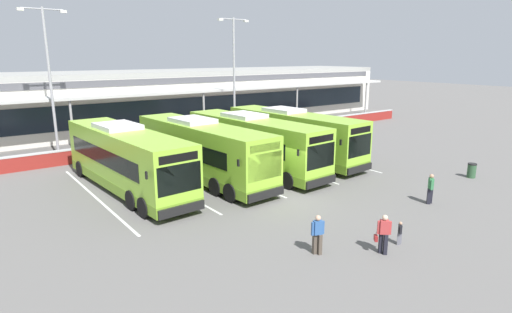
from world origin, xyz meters
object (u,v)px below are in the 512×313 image
(pedestrian_child, at_px, (400,232))
(lamp_post_west, at_px, (50,74))
(pedestrian_with_handbag, at_px, (383,233))
(pedestrian_in_dark_coat, at_px, (318,233))
(litter_bin, at_px, (472,170))
(coach_bus_right_centre, at_px, (292,136))
(lamp_post_centre, at_px, (234,70))
(coach_bus_centre, at_px, (253,144))
(pedestrian_near_bin, at_px, (431,188))
(coach_bus_left_centre, at_px, (202,151))
(coach_bus_leftmost, at_px, (127,160))

(pedestrian_child, height_order, lamp_post_west, lamp_post_west)
(pedestrian_with_handbag, relative_size, pedestrian_in_dark_coat, 1.00)
(litter_bin, bearing_deg, pedestrian_in_dark_coat, -173.70)
(coach_bus_right_centre, bearing_deg, lamp_post_centre, 79.86)
(coach_bus_centre, height_order, coach_bus_right_centre, same)
(pedestrian_child, distance_m, pedestrian_near_bin, 5.90)
(coach_bus_right_centre, relative_size, pedestrian_child, 12.22)
(lamp_post_west, height_order, litter_bin, lamp_post_west)
(litter_bin, bearing_deg, pedestrian_near_bin, -170.42)
(pedestrian_with_handbag, relative_size, litter_bin, 1.74)
(pedestrian_with_handbag, bearing_deg, pedestrian_in_dark_coat, 144.29)
(coach_bus_left_centre, distance_m, pedestrian_near_bin, 13.40)
(coach_bus_left_centre, distance_m, pedestrian_in_dark_coat, 11.89)
(coach_bus_left_centre, height_order, pedestrian_in_dark_coat, coach_bus_left_centre)
(coach_bus_leftmost, relative_size, pedestrian_near_bin, 7.58)
(coach_bus_left_centre, height_order, pedestrian_near_bin, coach_bus_left_centre)
(coach_bus_leftmost, distance_m, pedestrian_near_bin, 16.78)
(coach_bus_right_centre, bearing_deg, coach_bus_centre, -172.41)
(coach_bus_centre, bearing_deg, pedestrian_with_handbag, -104.29)
(pedestrian_child, relative_size, lamp_post_west, 0.09)
(coach_bus_leftmost, bearing_deg, lamp_post_west, 97.07)
(pedestrian_with_handbag, bearing_deg, coach_bus_left_centre, 92.50)
(pedestrian_in_dark_coat, bearing_deg, pedestrian_near_bin, 3.81)
(coach_bus_right_centre, bearing_deg, pedestrian_in_dark_coat, -127.86)
(coach_bus_centre, xyz_separation_m, pedestrian_in_dark_coat, (-5.45, -11.64, -0.91))
(pedestrian_near_bin, distance_m, lamp_post_west, 27.11)
(pedestrian_with_handbag, distance_m, litter_bin, 13.79)
(coach_bus_left_centre, xyz_separation_m, litter_bin, (13.98, -10.05, -1.32))
(coach_bus_right_centre, distance_m, lamp_post_centre, 11.61)
(coach_bus_leftmost, xyz_separation_m, coach_bus_right_centre, (12.51, -0.20, 0.00))
(pedestrian_near_bin, height_order, lamp_post_centre, lamp_post_centre)
(coach_bus_right_centre, height_order, pedestrian_with_handbag, coach_bus_right_centre)
(coach_bus_leftmost, height_order, pedestrian_with_handbag, coach_bus_leftmost)
(pedestrian_near_bin, relative_size, lamp_post_centre, 0.15)
(pedestrian_in_dark_coat, distance_m, litter_bin, 15.60)
(pedestrian_with_handbag, relative_size, lamp_post_centre, 0.15)
(pedestrian_near_bin, bearing_deg, pedestrian_with_handbag, -162.77)
(lamp_post_centre, bearing_deg, litter_bin, -78.82)
(lamp_post_west, bearing_deg, pedestrian_with_handbag, -75.41)
(pedestrian_with_handbag, relative_size, lamp_post_west, 0.15)
(pedestrian_child, xyz_separation_m, lamp_post_west, (-7.77, 25.01, 5.75))
(coach_bus_leftmost, xyz_separation_m, lamp_post_west, (-1.39, 11.21, 4.50))
(coach_bus_left_centre, xyz_separation_m, coach_bus_right_centre, (7.95, 0.42, 0.00))
(pedestrian_child, bearing_deg, coach_bus_centre, 80.82)
(coach_bus_leftmost, distance_m, pedestrian_in_dark_coat, 12.77)
(litter_bin, bearing_deg, lamp_post_centre, 101.18)
(pedestrian_child, bearing_deg, coach_bus_right_centre, 65.74)
(coach_bus_centre, relative_size, pedestrian_with_handbag, 7.58)
(coach_bus_left_centre, bearing_deg, coach_bus_centre, -1.73)
(pedestrian_with_handbag, bearing_deg, litter_bin, 13.51)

